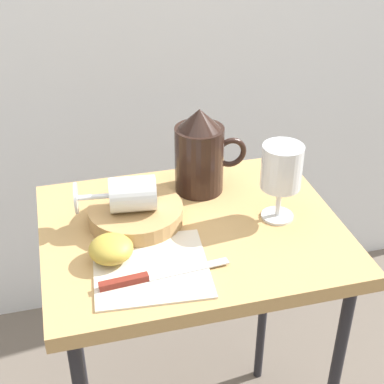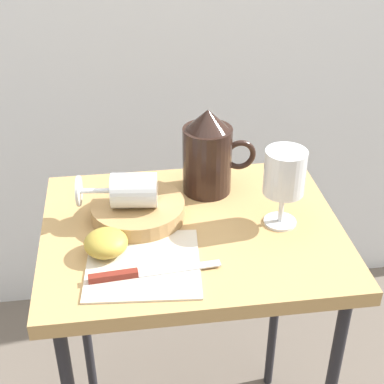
{
  "view_description": "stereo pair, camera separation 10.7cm",
  "coord_description": "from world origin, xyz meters",
  "px_view_note": "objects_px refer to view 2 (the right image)",
  "views": [
    {
      "loc": [
        -0.23,
        -0.88,
        1.36
      ],
      "look_at": [
        0.0,
        0.0,
        0.79
      ],
      "focal_mm": 53.58,
      "sensor_mm": 36.0,
      "label": 1
    },
    {
      "loc": [
        -0.12,
        -0.9,
        1.36
      ],
      "look_at": [
        0.0,
        0.0,
        0.79
      ],
      "focal_mm": 53.58,
      "sensor_mm": 36.0,
      "label": 2
    }
  ],
  "objects_px": {
    "basket_tray": "(138,210)",
    "knife": "(136,273)",
    "pitcher": "(208,158)",
    "wine_glass_tipped_near": "(131,190)",
    "table": "(192,257)",
    "apple_half_left": "(106,243)",
    "wine_glass_upright": "(284,176)"
  },
  "relations": [
    {
      "from": "pitcher",
      "to": "wine_glass_upright",
      "type": "relative_size",
      "value": 1.17
    },
    {
      "from": "basket_tray",
      "to": "apple_half_left",
      "type": "xyz_separation_m",
      "value": [
        -0.06,
        -0.11,
        0.01
      ]
    },
    {
      "from": "basket_tray",
      "to": "wine_glass_upright",
      "type": "bearing_deg",
      "value": -11.36
    },
    {
      "from": "wine_glass_upright",
      "to": "apple_half_left",
      "type": "bearing_deg",
      "value": -170.74
    },
    {
      "from": "pitcher",
      "to": "wine_glass_tipped_near",
      "type": "height_order",
      "value": "pitcher"
    },
    {
      "from": "wine_glass_tipped_near",
      "to": "apple_half_left",
      "type": "bearing_deg",
      "value": -117.22
    },
    {
      "from": "wine_glass_upright",
      "to": "apple_half_left",
      "type": "xyz_separation_m",
      "value": [
        -0.34,
        -0.06,
        -0.08
      ]
    },
    {
      "from": "table",
      "to": "wine_glass_tipped_near",
      "type": "height_order",
      "value": "wine_glass_tipped_near"
    },
    {
      "from": "basket_tray",
      "to": "knife",
      "type": "distance_m",
      "value": 0.18
    },
    {
      "from": "pitcher",
      "to": "wine_glass_upright",
      "type": "distance_m",
      "value": 0.19
    },
    {
      "from": "pitcher",
      "to": "knife",
      "type": "distance_m",
      "value": 0.32
    },
    {
      "from": "table",
      "to": "wine_glass_upright",
      "type": "xyz_separation_m",
      "value": [
        0.17,
        -0.01,
        0.18
      ]
    },
    {
      "from": "table",
      "to": "pitcher",
      "type": "xyz_separation_m",
      "value": [
        0.05,
        0.13,
        0.15
      ]
    },
    {
      "from": "wine_glass_tipped_near",
      "to": "knife",
      "type": "distance_m",
      "value": 0.18
    },
    {
      "from": "table",
      "to": "basket_tray",
      "type": "relative_size",
      "value": 3.84
    },
    {
      "from": "wine_glass_upright",
      "to": "knife",
      "type": "bearing_deg",
      "value": -156.43
    },
    {
      "from": "knife",
      "to": "apple_half_left",
      "type": "bearing_deg",
      "value": 124.2
    },
    {
      "from": "table",
      "to": "pitcher",
      "type": "bearing_deg",
      "value": 68.83
    },
    {
      "from": "table",
      "to": "apple_half_left",
      "type": "height_order",
      "value": "apple_half_left"
    },
    {
      "from": "table",
      "to": "knife",
      "type": "distance_m",
      "value": 0.2
    },
    {
      "from": "table",
      "to": "apple_half_left",
      "type": "xyz_separation_m",
      "value": [
        -0.16,
        -0.06,
        0.1
      ]
    },
    {
      "from": "table",
      "to": "apple_half_left",
      "type": "bearing_deg",
      "value": -158.7
    },
    {
      "from": "wine_glass_upright",
      "to": "wine_glass_tipped_near",
      "type": "height_order",
      "value": "wine_glass_upright"
    },
    {
      "from": "apple_half_left",
      "to": "table",
      "type": "bearing_deg",
      "value": 21.3
    },
    {
      "from": "basket_tray",
      "to": "apple_half_left",
      "type": "height_order",
      "value": "apple_half_left"
    },
    {
      "from": "wine_glass_tipped_near",
      "to": "apple_half_left",
      "type": "xyz_separation_m",
      "value": [
        -0.05,
        -0.1,
        -0.04
      ]
    },
    {
      "from": "wine_glass_tipped_near",
      "to": "table",
      "type": "bearing_deg",
      "value": -19.11
    },
    {
      "from": "wine_glass_tipped_near",
      "to": "wine_glass_upright",
      "type": "bearing_deg",
      "value": -9.53
    },
    {
      "from": "knife",
      "to": "wine_glass_upright",
      "type": "bearing_deg",
      "value": 23.57
    },
    {
      "from": "pitcher",
      "to": "knife",
      "type": "relative_size",
      "value": 0.8
    },
    {
      "from": "wine_glass_tipped_near",
      "to": "apple_half_left",
      "type": "relative_size",
      "value": 2.0
    },
    {
      "from": "basket_tray",
      "to": "apple_half_left",
      "type": "bearing_deg",
      "value": -119.83
    }
  ]
}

